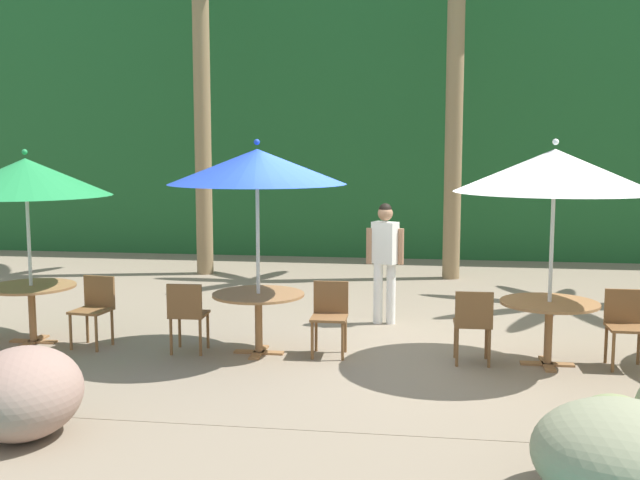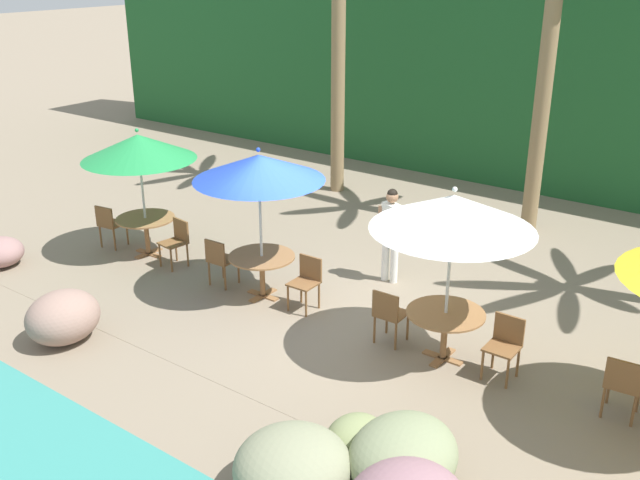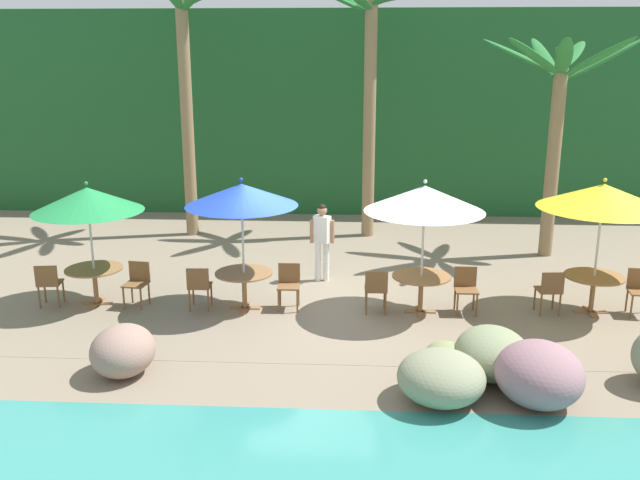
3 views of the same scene
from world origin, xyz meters
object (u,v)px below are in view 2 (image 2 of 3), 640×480
object	(u,v)px
chair_white_inland	(389,313)
chair_blue_seaward	(307,279)
dining_table_white	(445,320)
chair_white_seaward	(505,342)
chair_blue_inland	(220,259)
chair_yellow_inland	(623,383)
umbrella_blue	(259,168)
dining_table_blue	(262,263)
dining_table_green	(146,224)
umbrella_white	(453,212)
umbrella_green	(138,147)
chair_green_seaward	(177,239)
palm_tree_second	(553,14)
chair_green_inland	(109,223)

from	to	relation	value
chair_white_inland	chair_blue_seaward	bearing A→B (deg)	172.27
dining_table_white	chair_white_seaward	world-z (taller)	chair_white_seaward
chair_blue_seaward	chair_blue_inland	distance (m)	1.71
chair_white_inland	chair_yellow_inland	world-z (taller)	same
umbrella_blue	dining_table_blue	distance (m)	1.63
dining_table_green	dining_table_white	size ratio (longest dim) A/B	1.00
dining_table_green	dining_table_blue	distance (m)	2.95
chair_blue_seaward	umbrella_white	bearing A→B (deg)	-2.70
dining_table_green	dining_table_white	world-z (taller)	same
dining_table_white	chair_yellow_inland	size ratio (longest dim) A/B	1.26
umbrella_green	chair_white_seaward	bearing A→B (deg)	-0.07
chair_blue_seaward	chair_blue_inland	bearing A→B (deg)	-172.15
chair_green_seaward	chair_blue_inland	distance (m)	1.27
umbrella_white	chair_white_seaward	distance (m)	1.90
chair_blue_seaward	palm_tree_second	bearing A→B (deg)	74.21
dining_table_white	chair_yellow_inland	xyz separation A→B (m)	(2.40, 0.01, -0.10)
chair_blue_inland	dining_table_white	bearing A→B (deg)	1.57
umbrella_green	palm_tree_second	distance (m)	8.05
chair_green_inland	dining_table_white	xyz separation A→B (m)	(7.14, 0.11, 0.10)
palm_tree_second	umbrella_green	bearing A→B (deg)	-133.91
dining_table_green	chair_blue_inland	bearing A→B (deg)	-5.74
chair_green_seaward	palm_tree_second	distance (m)	8.13
dining_table_blue	chair_yellow_inland	bearing A→B (deg)	0.02
umbrella_green	palm_tree_second	world-z (taller)	palm_tree_second
chair_green_inland	chair_blue_seaward	size ratio (longest dim) A/B	1.00
chair_blue_seaward	dining_table_white	xyz separation A→B (m)	(2.52, -0.12, 0.10)
dining_table_green	umbrella_blue	distance (m)	3.37
chair_green_inland	chair_blue_inland	distance (m)	2.94
chair_white_seaward	chair_yellow_inland	size ratio (longest dim) A/B	1.00
dining_table_green	palm_tree_second	distance (m)	8.57
dining_table_blue	chair_green_seaward	bearing A→B (deg)	178.29
dining_table_green	chair_blue_inland	xyz separation A→B (m)	(2.11, -0.21, -0.10)
chair_green_inland	palm_tree_second	xyz separation A→B (m)	(6.20, 5.79, 3.79)
umbrella_white	chair_green_inland	bearing A→B (deg)	-179.12
umbrella_green	dining_table_white	size ratio (longest dim) A/B	2.22
dining_table_green	dining_table_white	xyz separation A→B (m)	(6.32, -0.10, 0.00)
chair_blue_inland	chair_green_inland	bearing A→B (deg)	179.90
chair_blue_seaward	chair_white_seaward	distance (m)	3.37
chair_white_seaward	chair_white_inland	bearing A→B (deg)	-173.41
chair_blue_inland	umbrella_blue	bearing A→B (deg)	8.36
chair_white_seaward	chair_white_inland	xyz separation A→B (m)	(-1.70, -0.20, 0.00)
chair_blue_inland	umbrella_white	world-z (taller)	umbrella_white
dining_table_white	chair_white_inland	bearing A→B (deg)	-172.76
chair_blue_inland	chair_white_inland	distance (m)	3.36
chair_blue_inland	chair_green_seaward	bearing A→B (deg)	171.50
chair_green_seaward	umbrella_green	bearing A→B (deg)	178.34
umbrella_green	chair_yellow_inland	bearing A→B (deg)	-0.56
chair_yellow_inland	umbrella_green	bearing A→B (deg)	179.44
umbrella_green	chair_green_seaward	size ratio (longest dim) A/B	2.81
chair_green_inland	umbrella_white	xyz separation A→B (m)	(7.14, 0.11, 1.70)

